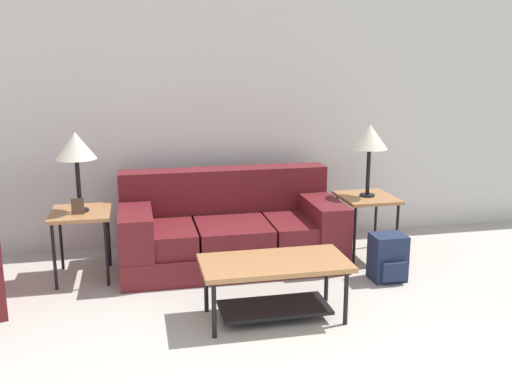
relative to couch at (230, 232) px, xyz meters
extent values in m
cube|color=silver|center=(0.30, 0.68, 1.01)|extent=(8.95, 0.06, 2.60)
cube|color=maroon|center=(0.00, -0.05, -0.18)|extent=(1.95, 0.97, 0.22)
cube|color=maroon|center=(-0.65, -0.07, 0.03)|extent=(0.63, 0.86, 0.20)
cube|color=maroon|center=(0.00, -0.07, 0.03)|extent=(0.63, 0.86, 0.20)
cube|color=maroon|center=(0.65, -0.07, 0.03)|extent=(0.63, 0.86, 0.20)
cube|color=maroon|center=(0.00, 0.30, 0.33)|extent=(1.94, 0.27, 0.40)
cube|color=maroon|center=(-0.83, -0.05, 0.00)|extent=(0.28, 0.96, 0.58)
cube|color=maroon|center=(0.83, -0.06, 0.00)|extent=(0.28, 0.96, 0.58)
cube|color=#A87042|center=(0.12, -1.20, 0.12)|extent=(1.05, 0.53, 0.04)
cylinder|color=black|center=(-0.34, -1.40, -0.09)|extent=(0.03, 0.03, 0.40)
cylinder|color=black|center=(0.58, -1.40, -0.09)|extent=(0.03, 0.03, 0.40)
cylinder|color=black|center=(-0.34, -0.99, -0.09)|extent=(0.03, 0.03, 0.40)
cylinder|color=black|center=(0.58, -0.99, -0.09)|extent=(0.03, 0.03, 0.40)
cube|color=black|center=(0.12, -1.20, -0.21)|extent=(0.78, 0.37, 0.02)
cube|color=#A87042|center=(-1.27, -0.09, 0.27)|extent=(0.49, 0.55, 0.03)
cylinder|color=black|center=(-1.48, -0.33, -0.02)|extent=(0.03, 0.03, 0.55)
cylinder|color=black|center=(-1.07, -0.33, -0.02)|extent=(0.03, 0.03, 0.55)
cylinder|color=black|center=(-1.48, 0.14, -0.02)|extent=(0.03, 0.03, 0.55)
cylinder|color=black|center=(-1.07, 0.14, -0.02)|extent=(0.03, 0.03, 0.55)
cube|color=#A87042|center=(1.27, -0.09, 0.27)|extent=(0.49, 0.55, 0.03)
cylinder|color=black|center=(1.07, -0.33, -0.02)|extent=(0.03, 0.03, 0.55)
cylinder|color=black|center=(1.48, -0.33, -0.02)|extent=(0.03, 0.03, 0.55)
cylinder|color=black|center=(1.07, 0.14, -0.02)|extent=(0.03, 0.03, 0.55)
cylinder|color=black|center=(1.48, 0.14, -0.02)|extent=(0.03, 0.03, 0.55)
cylinder|color=black|center=(-1.27, -0.09, 0.30)|extent=(0.14, 0.14, 0.02)
cylinder|color=black|center=(-1.27, -0.09, 0.52)|extent=(0.04, 0.04, 0.42)
cone|color=beige|center=(-1.27, -0.09, 0.84)|extent=(0.33, 0.33, 0.22)
cylinder|color=black|center=(1.27, -0.09, 0.30)|extent=(0.14, 0.14, 0.02)
cylinder|color=black|center=(1.27, -0.09, 0.52)|extent=(0.04, 0.04, 0.42)
cone|color=beige|center=(1.27, -0.09, 0.84)|extent=(0.33, 0.33, 0.22)
cube|color=#1E2847|center=(1.23, -0.68, -0.10)|extent=(0.28, 0.23, 0.39)
cube|color=#1E2847|center=(1.23, -0.82, -0.17)|extent=(0.21, 0.05, 0.16)
cylinder|color=#1E2847|center=(1.15, -0.55, -0.08)|extent=(0.02, 0.02, 0.29)
cylinder|color=#1E2847|center=(1.30, -0.55, -0.08)|extent=(0.02, 0.02, 0.29)
cube|color=#4C3828|center=(-1.28, -0.18, 0.35)|extent=(0.10, 0.04, 0.13)
camera|label=1|loc=(-0.81, -4.88, 1.53)|focal=40.00mm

